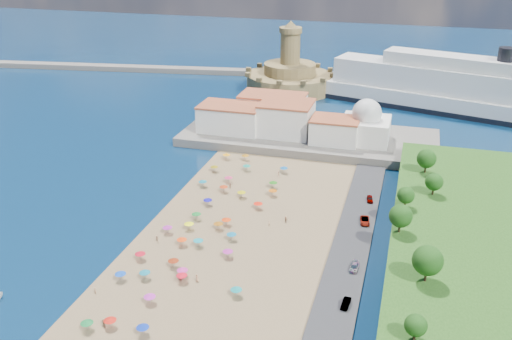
% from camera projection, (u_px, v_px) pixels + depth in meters
% --- Properties ---
extents(ground, '(700.00, 700.00, 0.00)m').
position_uv_depth(ground, '(213.00, 235.00, 143.15)').
color(ground, '#071938').
rests_on(ground, ground).
extents(terrace, '(90.00, 36.00, 3.00)m').
position_uv_depth(terrace, '(309.00, 138.00, 204.50)').
color(terrace, '#59544C').
rests_on(terrace, ground).
extents(jetty, '(18.00, 70.00, 2.40)m').
position_uv_depth(jetty, '(274.00, 106.00, 241.09)').
color(jetty, '#59544C').
rests_on(jetty, ground).
extents(breakwater, '(199.03, 34.77, 2.60)m').
position_uv_depth(breakwater, '(117.00, 68.00, 305.54)').
color(breakwater, '#59544C').
rests_on(breakwater, ground).
extents(waterfront_buildings, '(57.00, 29.00, 11.00)m').
position_uv_depth(waterfront_buildings, '(274.00, 117.00, 205.84)').
color(waterfront_buildings, silver).
rests_on(waterfront_buildings, terrace).
extents(domed_building, '(16.00, 16.00, 15.00)m').
position_uv_depth(domed_building, '(366.00, 125.00, 194.73)').
color(domed_building, silver).
rests_on(domed_building, terrace).
extents(fortress, '(40.00, 40.00, 32.40)m').
position_uv_depth(fortress, '(290.00, 77.00, 265.42)').
color(fortress, olive).
rests_on(fortress, ground).
extents(cruise_ship, '(130.63, 53.21, 28.42)m').
position_uv_depth(cruise_ship, '(456.00, 92.00, 234.96)').
color(cruise_ship, black).
rests_on(cruise_ship, ground).
extents(beach_parasols, '(29.18, 118.34, 2.20)m').
position_uv_depth(beach_parasols, '(189.00, 246.00, 134.23)').
color(beach_parasols, gray).
rests_on(beach_parasols, beach).
extents(beachgoers, '(33.52, 98.27, 1.88)m').
position_uv_depth(beachgoers, '(204.00, 250.00, 134.47)').
color(beachgoers, tan).
rests_on(beachgoers, beach).
extents(parked_cars, '(3.05, 71.16, 1.41)m').
position_uv_depth(parked_cars, '(358.00, 250.00, 133.88)').
color(parked_cars, gray).
rests_on(parked_cars, promenade).
extents(hillside_trees, '(12.56, 107.02, 7.90)m').
position_uv_depth(hillside_trees, '(419.00, 238.00, 121.74)').
color(hillside_trees, '#382314').
rests_on(hillside_trees, hillside).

